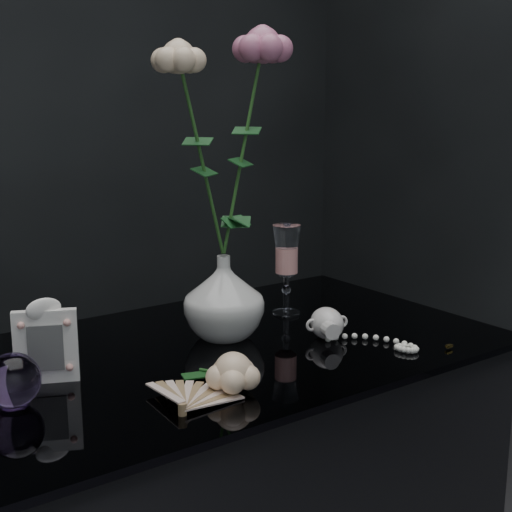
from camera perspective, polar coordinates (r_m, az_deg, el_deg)
vase at (r=1.27m, az=-2.58°, el=-3.32°), size 0.15×0.15×0.15m
wine_glass at (r=1.40m, az=2.46°, el=-1.15°), size 0.07×0.07×0.18m
picture_frame at (r=1.12m, az=-16.48°, el=-6.50°), size 0.12×0.11×0.13m
paperweight at (r=1.05m, az=-18.85°, el=-9.36°), size 0.09×0.09×0.08m
paper_fan at (r=0.99m, az=-5.91°, el=-12.01°), size 0.24×0.22×0.02m
loose_rose at (r=1.05m, az=-1.84°, el=-9.27°), size 0.18×0.21×0.06m
pearl_jar at (r=1.28m, az=5.70°, el=-5.27°), size 0.25×0.26×0.06m
roses at (r=1.22m, az=-2.45°, el=9.84°), size 0.24×0.11×0.44m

